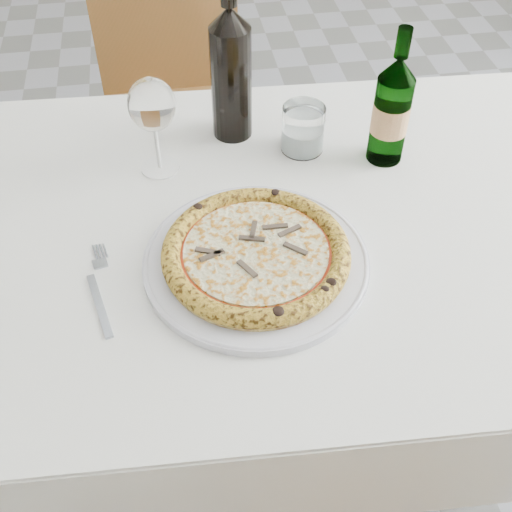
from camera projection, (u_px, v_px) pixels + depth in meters
The scene contains 10 objects.
floor at pixel (239, 404), 1.69m from camera, with size 5.00×6.00×0.02m, color gray.
dining_table at pixel (247, 260), 1.12m from camera, with size 1.44×0.90×0.76m.
chair_far at pixel (173, 84), 1.78m from camera, with size 0.40×0.40×0.93m.
plate at pixel (256, 261), 0.98m from camera, with size 0.35×0.35×0.02m.
pizza at pixel (256, 253), 0.97m from camera, with size 0.29×0.29×0.03m.
fork at pixel (100, 291), 0.95m from camera, with size 0.04×0.18×0.00m.
wine_glass at pixel (152, 107), 1.06m from camera, with size 0.08×0.08×0.18m.
tumbler at pixel (303, 132), 1.17m from camera, with size 0.08×0.08×0.09m.
beer_bottle at pixel (391, 110), 1.11m from camera, with size 0.07×0.07×0.25m.
wine_bottle at pixel (231, 72), 1.14m from camera, with size 0.07×0.07×0.30m.
Camera 1 is at (-0.10, -0.89, 1.47)m, focal length 45.00 mm.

